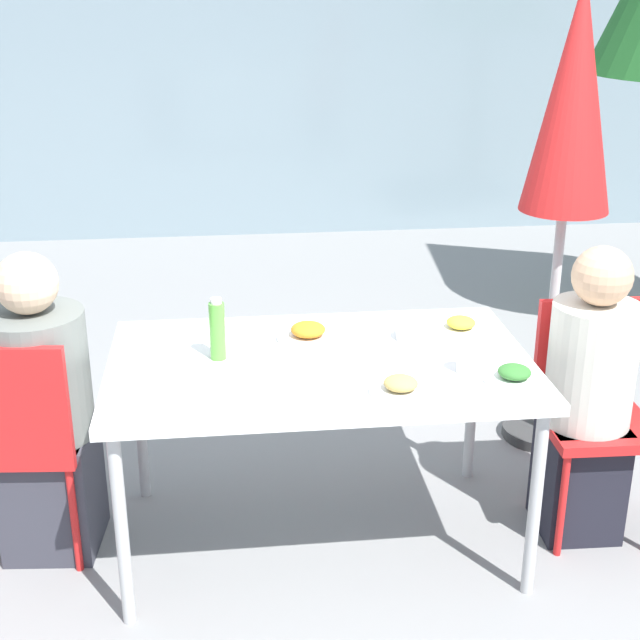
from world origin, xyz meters
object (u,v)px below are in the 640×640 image
object	(u,v)px
person_left	(43,416)
salad_bowl	(416,333)
person_right	(587,402)
chair_left	(23,431)
chair_right	(592,397)
bottle	(217,330)
drinking_cup	(468,360)
closed_umbrella	(572,115)

from	to	relation	value
person_left	salad_bowl	xyz separation A→B (m)	(1.38, 0.06, 0.24)
person_right	salad_bowl	bearing A→B (deg)	-14.90
chair_left	chair_right	world-z (taller)	same
bottle	drinking_cup	size ratio (longest dim) A/B	2.50
chair_right	person_right	world-z (taller)	person_right
chair_right	person_right	xyz separation A→B (m)	(-0.05, -0.08, 0.02)
drinking_cup	person_left	bearing A→B (deg)	170.38
chair_left	chair_right	bearing A→B (deg)	5.97
person_left	bottle	distance (m)	0.72
bottle	salad_bowl	xyz separation A→B (m)	(0.74, 0.11, -0.09)
chair_right	closed_umbrella	distance (m)	1.17
chair_right	drinking_cup	distance (m)	0.66
person_right	closed_umbrella	distance (m)	1.21
salad_bowl	drinking_cup	bearing A→B (deg)	-70.58
bottle	drinking_cup	bearing A→B (deg)	-13.88
person_left	salad_bowl	bearing A→B (deg)	7.78
chair_left	closed_umbrella	distance (m)	2.49
bottle	chair_left	bearing A→B (deg)	-177.33
closed_umbrella	bottle	xyz separation A→B (m)	(-1.49, -0.66, -0.63)
person_left	closed_umbrella	bearing A→B (deg)	21.21
bottle	salad_bowl	size ratio (longest dim) A/B	1.49
drinking_cup	person_right	bearing A→B (deg)	14.50
chair_right	drinking_cup	xyz separation A→B (m)	(-0.56, -0.21, 0.28)
bottle	closed_umbrella	bearing A→B (deg)	23.81
person_left	salad_bowl	world-z (taller)	person_left
closed_umbrella	salad_bowl	size ratio (longest dim) A/B	13.45
person_left	person_right	world-z (taller)	person_left
bottle	person_left	bearing A→B (deg)	176.21
chair_left	salad_bowl	xyz separation A→B (m)	(1.44, 0.14, 0.25)
person_left	chair_right	xyz separation A→B (m)	(2.05, -0.04, -0.02)
chair_right	person_left	bearing A→B (deg)	0.63
person_right	salad_bowl	distance (m)	0.69
drinking_cup	closed_umbrella	bearing A→B (deg)	53.77
chair_right	bottle	bearing A→B (deg)	1.80
chair_left	bottle	xyz separation A→B (m)	(0.70, 0.03, 0.34)
chair_left	chair_right	xyz separation A→B (m)	(2.11, 0.03, 0.00)
person_right	chair_left	bearing A→B (deg)	0.54
chair_left	closed_umbrella	xyz separation A→B (m)	(2.19, 0.69, 0.97)
closed_umbrella	bottle	distance (m)	1.74
person_left	closed_umbrella	size ratio (longest dim) A/B	0.56
chair_left	person_right	size ratio (longest dim) A/B	0.77
chair_left	chair_right	size ratio (longest dim) A/B	1.00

